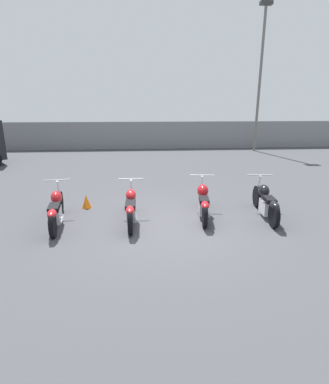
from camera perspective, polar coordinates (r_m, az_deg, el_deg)
ground_plane at (r=7.35m, az=0.45°, el=-6.48°), size 60.00×60.00×0.00m
fence_back at (r=20.20m, az=-2.84°, el=10.72°), size 40.00×0.04×1.77m
light_pole_left at (r=20.17m, az=17.87°, el=21.52°), size 0.70×0.35×8.47m
motorcycle_slot_0 at (r=7.75m, az=-19.94°, el=-3.09°), size 0.66×2.19×0.97m
motorcycle_slot_1 at (r=7.44m, az=-6.39°, el=-2.89°), size 0.66×2.05×0.99m
motorcycle_slot_2 at (r=7.89m, az=7.37°, el=-1.78°), size 0.67×2.13×0.97m
motorcycle_slot_3 at (r=8.24m, az=18.71°, el=-1.76°), size 0.71×2.15×0.98m
traffic_cone_near at (r=8.82m, az=-14.65°, el=-1.74°), size 0.27×0.27×0.38m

